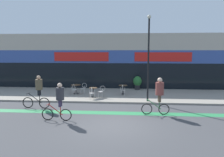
% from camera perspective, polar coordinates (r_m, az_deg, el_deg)
% --- Properties ---
extents(ground_plane, '(120.00, 120.00, 0.00)m').
position_cam_1_polar(ground_plane, '(11.12, 0.59, -12.19)').
color(ground_plane, '#424244').
extents(sidewalk_slab, '(40.00, 5.50, 0.12)m').
position_cam_1_polar(sidewalk_slab, '(18.09, 2.14, -4.30)').
color(sidewalk_slab, gray).
rests_on(sidewalk_slab, ground).
extents(storefront_facade, '(40.00, 4.06, 5.28)m').
position_cam_1_polar(storefront_facade, '(22.45, 2.66, 4.60)').
color(storefront_facade, '#B2A899').
rests_on(storefront_facade, ground).
extents(bike_lane_stripe, '(36.00, 0.70, 0.01)m').
position_cam_1_polar(bike_lane_stripe, '(13.18, 1.23, -9.02)').
color(bike_lane_stripe, '#2D844C').
rests_on(bike_lane_stripe, ground).
extents(bistro_table_0, '(0.80, 0.80, 0.75)m').
position_cam_1_polar(bistro_table_0, '(18.47, -9.39, -2.25)').
color(bistro_table_0, black).
rests_on(bistro_table_0, sidewalk_slab).
extents(bistro_table_1, '(0.63, 0.63, 0.75)m').
position_cam_1_polar(bistro_table_1, '(16.85, -4.94, -3.15)').
color(bistro_table_1, black).
rests_on(bistro_table_1, sidewalk_slab).
extents(bistro_table_2, '(0.70, 0.70, 0.75)m').
position_cam_1_polar(bistro_table_2, '(18.02, 2.89, -2.43)').
color(bistro_table_2, black).
rests_on(bistro_table_2, sidewalk_slab).
extents(cafe_chair_0_near, '(0.44, 0.59, 0.90)m').
position_cam_1_polar(cafe_chair_0_near, '(17.88, -9.90, -2.66)').
color(cafe_chair_0_near, '#B7B2AD').
rests_on(cafe_chair_0_near, sidewalk_slab).
extents(cafe_chair_0_side, '(0.58, 0.41, 0.90)m').
position_cam_1_polar(cafe_chair_0_side, '(18.34, -7.49, -2.36)').
color(cafe_chair_0_side, '#B7B2AD').
rests_on(cafe_chair_0_side, sidewalk_slab).
extents(cafe_chair_1_near, '(0.43, 0.59, 0.90)m').
position_cam_1_polar(cafe_chair_1_near, '(16.25, -5.28, -3.60)').
color(cafe_chair_1_near, '#B7B2AD').
rests_on(cafe_chair_1_near, sidewalk_slab).
extents(cafe_chair_1_side, '(0.59, 0.43, 0.90)m').
position_cam_1_polar(cafe_chair_1_side, '(16.77, -2.82, -3.23)').
color(cafe_chair_1_side, '#B7B2AD').
rests_on(cafe_chair_1_side, sidewalk_slab).
extents(cafe_chair_2_near, '(0.44, 0.60, 0.90)m').
position_cam_1_polar(cafe_chair_2_near, '(17.41, 2.81, -2.83)').
color(cafe_chair_2_near, '#B7B2AD').
rests_on(cafe_chair_2_near, sidewalk_slab).
extents(planter_pot, '(0.77, 0.77, 1.24)m').
position_cam_1_polar(planter_pot, '(20.19, 6.65, -0.96)').
color(planter_pot, '#232326').
rests_on(planter_pot, sidewalk_slab).
extents(lamp_post, '(0.26, 0.26, 6.01)m').
position_cam_1_polar(lamp_post, '(15.49, 9.51, 6.60)').
color(lamp_post, black).
rests_on(lamp_post, sidewalk_slab).
extents(cyclist_0, '(1.63, 0.50, 2.17)m').
position_cam_1_polar(cyclist_0, '(12.88, 12.15, -3.58)').
color(cyclist_0, black).
rests_on(cyclist_0, ground).
extents(cyclist_1, '(1.64, 0.48, 2.03)m').
position_cam_1_polar(cyclist_1, '(11.87, -13.63, -5.16)').
color(cyclist_1, black).
rests_on(cyclist_1, ground).
extents(cyclist_2, '(1.82, 0.48, 2.14)m').
position_cam_1_polar(cyclist_2, '(14.75, -18.74, -2.80)').
color(cyclist_2, black).
rests_on(cyclist_2, ground).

